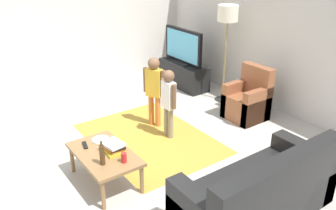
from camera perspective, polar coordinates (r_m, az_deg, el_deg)
name	(u,v)px	position (r m, az deg, el deg)	size (l,w,h in m)	color
ground	(133,158)	(5.03, -5.64, -8.41)	(7.80, 7.80, 0.00)	#B2ADA3
wall_back	(283,34)	(6.42, 18.06, 10.83)	(6.00, 0.12, 2.70)	silver
wall_left	(49,25)	(7.16, -18.58, 12.02)	(0.12, 6.00, 2.70)	silver
area_rug	(150,138)	(5.48, -2.99, -5.34)	(2.20, 1.60, 0.01)	#B28C33
tv_stand	(183,75)	(7.46, 2.49, 4.87)	(1.20, 0.44, 0.50)	black
tv	(183,47)	(7.28, 2.44, 9.34)	(1.10, 0.28, 0.71)	black
couch	(262,196)	(3.99, 14.85, -13.89)	(0.80, 1.80, 0.86)	black
armchair	(248,101)	(6.16, 12.81, 0.57)	(0.60, 0.60, 0.90)	brown
floor_lamp	(228,19)	(6.48, 9.55, 13.53)	(0.36, 0.36, 1.78)	#262626
child_near_tv	(154,86)	(5.60, -2.25, 3.13)	(0.35, 0.23, 1.15)	orange
child_center	(169,98)	(5.26, 0.09, 1.18)	(0.36, 0.17, 1.08)	gray
coffee_table	(104,156)	(4.41, -10.21, -8.09)	(1.00, 0.60, 0.42)	olive
book_stack	(114,147)	(4.35, -8.66, -6.71)	(0.29, 0.25, 0.13)	yellow
bottle	(102,155)	(4.10, -10.54, -7.85)	(0.06, 0.06, 0.30)	#4C3319
tv_remote	(85,145)	(4.56, -13.17, -6.32)	(0.17, 0.05, 0.02)	black
soda_can	(124,158)	(4.14, -7.10, -8.38)	(0.07, 0.07, 0.12)	red
plate	(101,140)	(4.65, -10.78, -5.50)	(0.22, 0.22, 0.02)	white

